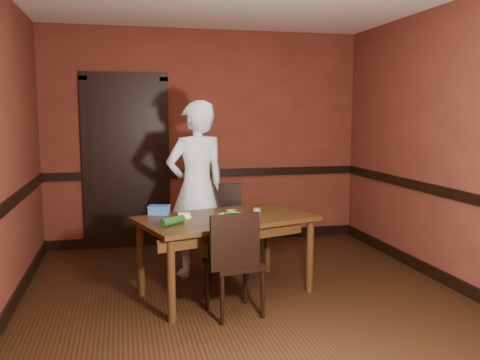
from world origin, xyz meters
name	(u,v)px	position (x,y,z in m)	size (l,w,h in m)	color
floor	(249,303)	(0.00, 0.00, 0.00)	(4.00, 4.50, 0.01)	black
wall_back	(206,138)	(0.00, 2.25, 1.35)	(4.00, 0.02, 2.70)	#57251A
wall_front	(382,187)	(0.00, -2.25, 1.35)	(4.00, 0.02, 2.70)	#57251A
wall_right	(457,147)	(2.00, 0.00, 1.35)	(0.02, 4.50, 2.70)	#57251A
dado_back	(207,173)	(0.00, 2.23, 0.90)	(4.00, 0.03, 0.10)	black
dado_right	(453,194)	(1.99, 0.00, 0.90)	(0.03, 4.50, 0.10)	black
baseboard_back	(207,237)	(0.00, 2.23, 0.06)	(4.00, 0.03, 0.12)	black
baseboard_left	(5,317)	(-1.99, 0.00, 0.06)	(0.03, 4.50, 0.12)	black
baseboard_right	(448,280)	(1.99, 0.00, 0.06)	(0.03, 4.50, 0.12)	black
door	(126,160)	(-1.00, 2.22, 1.09)	(1.05, 0.07, 2.20)	black
dining_table	(226,255)	(-0.14, 0.30, 0.36)	(1.55, 0.87, 0.73)	#331F0C
chair_far	(229,231)	(-0.01, 0.83, 0.47)	(0.43, 0.43, 0.93)	black
chair_near	(234,262)	(-0.17, -0.19, 0.44)	(0.41, 0.41, 0.88)	black
person	(197,189)	(-0.32, 0.93, 0.89)	(0.65, 0.43, 1.79)	silver
sandwich_plate	(231,214)	(-0.09, 0.31, 0.74)	(0.24, 0.24, 0.06)	silver
sauce_jar	(257,212)	(0.13, 0.23, 0.77)	(0.07, 0.07, 0.08)	#5B9048
cheese_saucer	(184,216)	(-0.52, 0.33, 0.74)	(0.14, 0.14, 0.04)	silver
food_tub	(159,210)	(-0.73, 0.54, 0.77)	(0.22, 0.18, 0.08)	blue
wrapped_veg	(173,221)	(-0.65, 0.06, 0.76)	(0.07, 0.07, 0.24)	#164418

